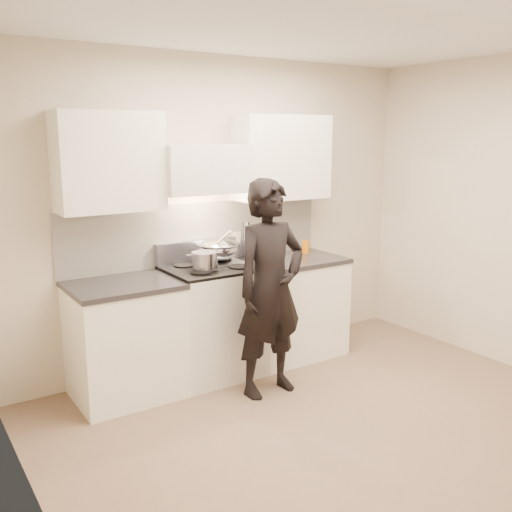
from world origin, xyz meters
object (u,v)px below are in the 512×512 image
at_px(wok, 218,249).
at_px(counter_right, 291,306).
at_px(person, 270,289).
at_px(utensil_crock, 247,247).
at_px(stove, 213,320).

bearing_deg(wok, counter_right, -10.18).
bearing_deg(person, counter_right, 39.24).
bearing_deg(wok, person, -84.03).
relative_size(counter_right, utensil_crock, 2.80).
height_order(stove, wok, wok).
bearing_deg(utensil_crock, counter_right, -36.96).
relative_size(counter_right, person, 0.54).
bearing_deg(stove, utensil_crock, 25.92).
relative_size(wok, utensil_crock, 1.43).
xyz_separation_m(stove, person, (0.20, -0.56, 0.38)).
bearing_deg(person, utensil_crock, 66.86).
xyz_separation_m(wok, person, (0.07, -0.69, -0.21)).
height_order(counter_right, utensil_crock, utensil_crock).
bearing_deg(stove, person, -70.13).
distance_m(utensil_crock, person, 0.88).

